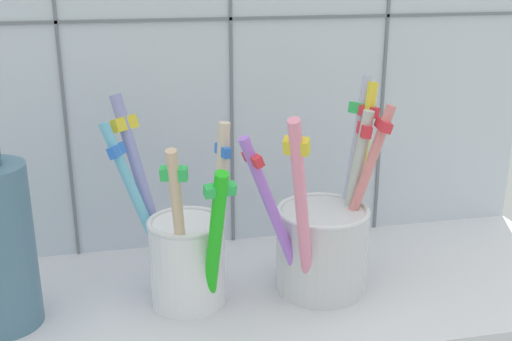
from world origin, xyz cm
name	(u,v)px	position (x,y,z in cm)	size (l,w,h in cm)	color
counter_slab	(254,299)	(0.00, 0.00, 1.00)	(64.00, 22.00, 2.00)	silver
tile_wall_back	(229,45)	(0.00, 12.00, 22.50)	(64.00, 2.20, 45.00)	silver
toothbrush_cup_left	(186,250)	(-6.16, -0.71, 6.91)	(10.81, 13.48, 17.53)	white
toothbrush_cup_right	(324,239)	(6.15, -0.84, 6.84)	(14.22, 13.06, 18.76)	silver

